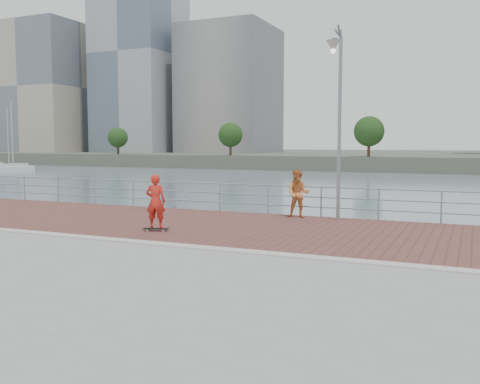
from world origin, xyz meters
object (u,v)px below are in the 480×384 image
at_px(street_lamp, 337,89).
at_px(skateboarder, 156,201).
at_px(guardrail, 294,197).
at_px(bystander, 298,194).

relative_size(street_lamp, skateboarder, 3.84).
bearing_deg(skateboarder, street_lamp, -155.38).
bearing_deg(skateboarder, guardrail, -136.29).
height_order(guardrail, bystander, bystander).
bearing_deg(guardrail, street_lamp, -28.55).
distance_m(guardrail, bystander, 0.72).
xyz_separation_m(guardrail, skateboarder, (-2.72, -5.17, 0.24)).
distance_m(street_lamp, bystander, 3.90).
bearing_deg(skateboarder, bystander, -142.34).
relative_size(guardrail, bystander, 22.58).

